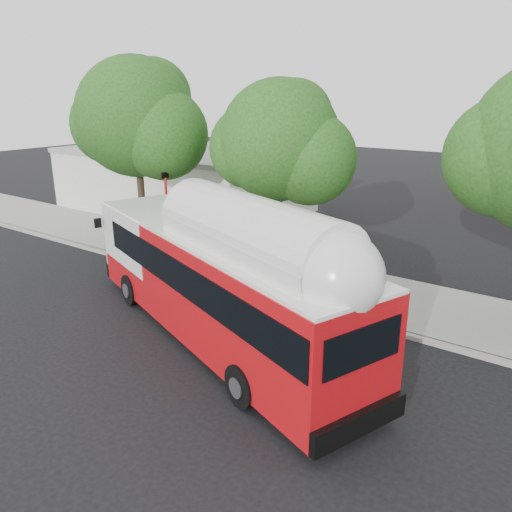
# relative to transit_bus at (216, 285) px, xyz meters

# --- Properties ---
(ground) EXTENTS (120.00, 120.00, 0.00)m
(ground) POSITION_rel_transit_bus_xyz_m (-0.41, -0.04, -1.99)
(ground) COLOR black
(ground) RESTS_ON ground
(sidewalk) EXTENTS (60.00, 5.00, 0.15)m
(sidewalk) POSITION_rel_transit_bus_xyz_m (-0.41, 6.46, -1.92)
(sidewalk) COLOR gray
(sidewalk) RESTS_ON ground
(curb_strip) EXTENTS (60.00, 0.30, 0.15)m
(curb_strip) POSITION_rel_transit_bus_xyz_m (-0.41, 3.86, -1.92)
(curb_strip) COLOR gray
(curb_strip) RESTS_ON ground
(red_curb_segment) EXTENTS (10.00, 0.32, 0.16)m
(red_curb_segment) POSITION_rel_transit_bus_xyz_m (-3.41, 3.86, -1.91)
(red_curb_segment) COLOR maroon
(red_curb_segment) RESTS_ON ground
(street_tree_left) EXTENTS (6.67, 5.80, 9.74)m
(street_tree_left) POSITION_rel_transit_bus_xyz_m (-8.94, 5.52, 4.61)
(street_tree_left) COLOR #2D2116
(street_tree_left) RESTS_ON ground
(street_tree_mid) EXTENTS (5.75, 5.00, 8.62)m
(street_tree_mid) POSITION_rel_transit_bus_xyz_m (-1.00, 6.02, 3.91)
(street_tree_mid) COLOR #2D2116
(street_tree_mid) RESTS_ON ground
(low_commercial_bldg) EXTENTS (16.20, 10.20, 4.25)m
(low_commercial_bldg) POSITION_rel_transit_bus_xyz_m (-14.41, 13.96, 0.16)
(low_commercial_bldg) COLOR silver
(low_commercial_bldg) RESTS_ON ground
(transit_bus) EXTENTS (14.38, 7.44, 4.26)m
(transit_bus) POSITION_rel_transit_bus_xyz_m (0.00, 0.00, 0.00)
(transit_bus) COLOR red
(transit_bus) RESTS_ON ground
(signal_pole) EXTENTS (0.13, 0.43, 4.50)m
(signal_pole) POSITION_rel_transit_bus_xyz_m (-6.76, 4.61, 0.31)
(signal_pole) COLOR red
(signal_pole) RESTS_ON ground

